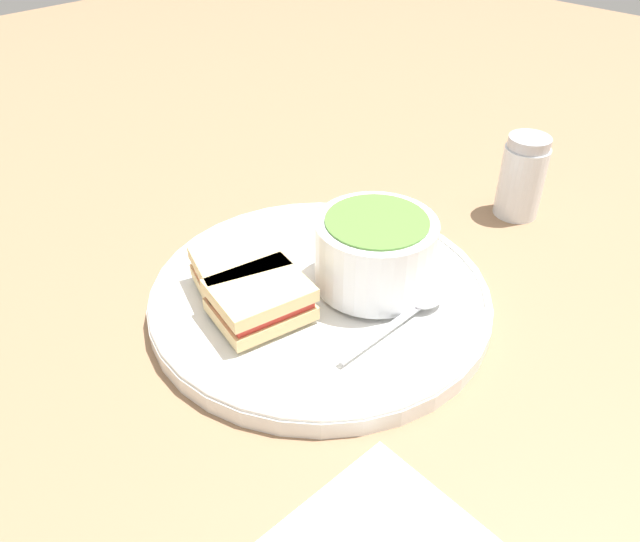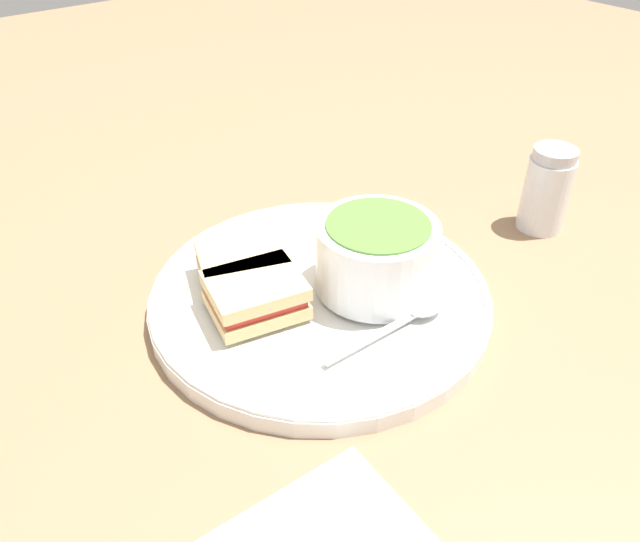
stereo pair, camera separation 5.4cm
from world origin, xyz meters
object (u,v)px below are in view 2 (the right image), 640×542
(soup_bowl, at_px, (376,255))
(sandwich_half_near, at_px, (243,264))
(spoon, at_px, (416,312))
(sandwich_half_far, at_px, (256,295))
(salt_shaker, at_px, (547,190))

(soup_bowl, relative_size, sandwich_half_near, 1.13)
(spoon, bearing_deg, sandwich_half_far, 139.61)
(soup_bowl, bearing_deg, salt_shaker, 86.75)
(soup_bowl, distance_m, sandwich_half_far, 0.11)
(spoon, distance_m, sandwich_half_far, 0.13)
(salt_shaker, bearing_deg, spoon, -80.27)
(sandwich_half_far, height_order, salt_shaker, salt_shaker)
(spoon, relative_size, salt_shaker, 1.37)
(soup_bowl, distance_m, sandwich_half_near, 0.12)
(salt_shaker, bearing_deg, sandwich_half_near, -106.74)
(spoon, distance_m, sandwich_half_near, 0.16)
(sandwich_half_far, bearing_deg, soup_bowl, 69.96)
(sandwich_half_far, relative_size, salt_shaker, 0.97)
(soup_bowl, height_order, sandwich_half_far, soup_bowl)
(soup_bowl, height_order, spoon, soup_bowl)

